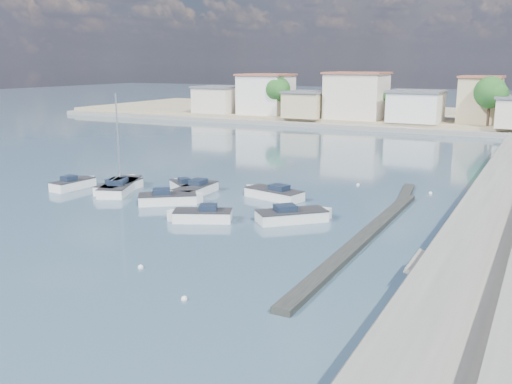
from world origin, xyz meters
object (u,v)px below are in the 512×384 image
at_px(motorboat_c, 272,194).
at_px(motorboat_g, 193,191).
at_px(motorboat_a, 75,184).
at_px(motorboat_d, 199,216).
at_px(motorboat_b, 171,199).
at_px(motorboat_f, 182,187).
at_px(motorboat_e, 121,187).
at_px(motorboat_h, 295,216).
at_px(sailboat, 121,186).

relative_size(motorboat_c, motorboat_g, 1.02).
height_order(motorboat_a, motorboat_d, same).
height_order(motorboat_b, motorboat_f, same).
relative_size(motorboat_e, motorboat_h, 1.13).
xyz_separation_m(motorboat_b, motorboat_f, (-1.90, 4.44, 0.00)).
bearing_deg(motorboat_g, motorboat_a, -166.73).
xyz_separation_m(motorboat_a, motorboat_c, (17.95, 4.85, 0.00)).
xyz_separation_m(motorboat_b, motorboat_c, (6.58, 5.57, 0.00)).
bearing_deg(motorboat_b, sailboat, 164.00).
bearing_deg(motorboat_d, motorboat_c, 80.30).
bearing_deg(motorboat_b, motorboat_g, 90.22).
relative_size(motorboat_c, motorboat_e, 1.01).
distance_m(motorboat_a, motorboat_e, 4.59).
height_order(motorboat_c, motorboat_g, same).
bearing_deg(motorboat_c, motorboat_f, -172.39).
relative_size(motorboat_d, motorboat_g, 0.82).
bearing_deg(motorboat_f, motorboat_b, -66.81).
bearing_deg(motorboat_h, sailboat, 173.26).
distance_m(motorboat_f, motorboat_g, 2.15).
distance_m(motorboat_a, motorboat_c, 18.59).
bearing_deg(motorboat_a, motorboat_h, -2.26).
bearing_deg(motorboat_a, motorboat_g, 13.27).
distance_m(motorboat_a, motorboat_h, 22.68).
bearing_deg(motorboat_d, motorboat_a, 165.78).
distance_m(motorboat_c, motorboat_h, 7.43).
bearing_deg(motorboat_f, motorboat_h, -19.25).
relative_size(motorboat_g, motorboat_h, 1.12).
bearing_deg(motorboat_a, motorboat_e, 14.98).
height_order(motorboat_a, motorboat_e, same).
bearing_deg(motorboat_f, motorboat_d, -48.59).
bearing_deg(motorboat_d, motorboat_f, 131.41).
distance_m(motorboat_b, motorboat_h, 11.30).
distance_m(motorboat_a, motorboat_d, 16.93).
height_order(motorboat_f, sailboat, sailboat).
bearing_deg(motorboat_a, motorboat_b, -3.65).
xyz_separation_m(motorboat_e, motorboat_g, (6.92, 1.49, 0.00)).
bearing_deg(motorboat_d, motorboat_b, 145.73).
distance_m(motorboat_h, sailboat, 18.33).
relative_size(motorboat_a, motorboat_c, 0.81).
distance_m(motorboat_b, motorboat_f, 4.83).
bearing_deg(motorboat_d, sailboat, 155.62).
relative_size(motorboat_c, motorboat_d, 1.24).
distance_m(motorboat_c, motorboat_f, 8.56).
bearing_deg(motorboat_b, motorboat_f, 113.19).
height_order(motorboat_d, motorboat_g, same).
bearing_deg(motorboat_d, motorboat_h, 27.58).
bearing_deg(motorboat_g, motorboat_e, -167.84).
xyz_separation_m(motorboat_e, motorboat_f, (5.03, 2.53, -0.00)).
xyz_separation_m(motorboat_d, motorboat_g, (-5.06, 6.84, 0.00)).
relative_size(motorboat_a, motorboat_g, 0.83).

